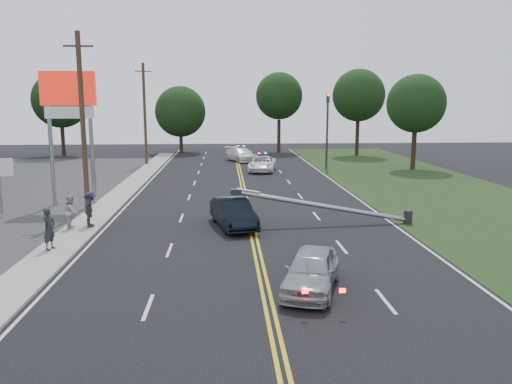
{
  "coord_description": "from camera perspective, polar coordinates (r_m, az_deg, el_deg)",
  "views": [
    {
      "loc": [
        -1.3,
        -16.56,
        6.16
      ],
      "look_at": [
        0.25,
        8.31,
        1.7
      ],
      "focal_mm": 35.0,
      "sensor_mm": 36.0,
      "label": 1
    }
  ],
  "objects": [
    {
      "name": "bystander_c",
      "position": [
        26.08,
        -18.44,
        -1.85
      ],
      "size": [
        0.9,
        1.23,
        1.7
      ],
      "primitive_type": "imported",
      "rotation": [
        0.0,
        0.0,
        1.84
      ],
      "color": "#161B38",
      "rests_on": "sidewalk"
    },
    {
      "name": "fallen_streetlight",
      "position": [
        25.7,
        8.84,
        -1.74
      ],
      "size": [
        9.36,
        0.44,
        1.91
      ],
      "color": "#2D2D30",
      "rests_on": "ground"
    },
    {
      "name": "tree_7",
      "position": [
        63.29,
        2.66,
        10.89
      ],
      "size": [
        5.84,
        5.84,
        9.93
      ],
      "color": "black",
      "rests_on": "ground"
    },
    {
      "name": "emergency_b",
      "position": [
        53.44,
        -1.73,
        4.33
      ],
      "size": [
        3.83,
        5.49,
        1.48
      ],
      "primitive_type": "imported",
      "rotation": [
        0.0,
        0.0,
        0.39
      ],
      "color": "white",
      "rests_on": "ground"
    },
    {
      "name": "centerline_yellow",
      "position": [
        27.29,
        -0.75,
        -2.87
      ],
      "size": [
        0.36,
        80.0,
        0.0
      ],
      "primitive_type": "cube",
      "color": "gold",
      "rests_on": "ground"
    },
    {
      "name": "ground",
      "position": [
        17.71,
        0.87,
        -10.2
      ],
      "size": [
        120.0,
        120.0,
        0.0
      ],
      "primitive_type": "plane",
      "color": "black",
      "rests_on": "ground"
    },
    {
      "name": "pylon_sign",
      "position": [
        31.91,
        -20.6,
        9.22
      ],
      "size": [
        3.2,
        0.35,
        8.0
      ],
      "color": "gray",
      "rests_on": "ground"
    },
    {
      "name": "bystander_a",
      "position": [
        22.49,
        -22.56,
        -3.9
      ],
      "size": [
        0.6,
        0.74,
        1.77
      ],
      "primitive_type": "imported",
      "rotation": [
        0.0,
        0.0,
        1.26
      ],
      "color": "#23242A",
      "rests_on": "sidewalk"
    },
    {
      "name": "bystander_d",
      "position": [
        25.84,
        -18.57,
        -1.96
      ],
      "size": [
        0.48,
        1.03,
        1.72
      ],
      "primitive_type": "imported",
      "rotation": [
        0.0,
        0.0,
        1.63
      ],
      "color": "#574845",
      "rests_on": "sidewalk"
    },
    {
      "name": "tree_6",
      "position": [
        63.42,
        -8.65,
        9.06
      ],
      "size": [
        6.27,
        6.27,
        8.22
      ],
      "color": "black",
      "rests_on": "ground"
    },
    {
      "name": "tree_5",
      "position": [
        62.98,
        -21.46,
        9.75
      ],
      "size": [
        6.42,
        6.42,
        9.69
      ],
      "color": "black",
      "rests_on": "ground"
    },
    {
      "name": "bystander_b",
      "position": [
        25.88,
        -20.32,
        -2.11
      ],
      "size": [
        0.69,
        0.86,
        1.66
      ],
      "primitive_type": "imported",
      "rotation": [
        0.0,
        0.0,
        1.65
      ],
      "color": "#A5A5AA",
      "rests_on": "sidewalk"
    },
    {
      "name": "traffic_signal",
      "position": [
        47.57,
        8.15,
        7.7
      ],
      "size": [
        0.28,
        0.41,
        7.05
      ],
      "color": "#2D2D30",
      "rests_on": "ground"
    },
    {
      "name": "utility_pole_mid",
      "position": [
        29.65,
        -19.19,
        7.51
      ],
      "size": [
        1.6,
        0.28,
        10.0
      ],
      "color": "#382619",
      "rests_on": "ground"
    },
    {
      "name": "crashed_sedan",
      "position": [
        25.02,
        -2.61,
        -2.41
      ],
      "size": [
        2.51,
        4.64,
        1.45
      ],
      "primitive_type": "imported",
      "rotation": [
        0.0,
        0.0,
        0.23
      ],
      "color": "black",
      "rests_on": "ground"
    },
    {
      "name": "tree_9",
      "position": [
        48.91,
        17.84,
        9.58
      ],
      "size": [
        5.37,
        5.37,
        8.78
      ],
      "color": "black",
      "rests_on": "ground"
    },
    {
      "name": "waiting_sedan",
      "position": [
        16.85,
        6.34,
        -8.88
      ],
      "size": [
        2.78,
        4.31,
        1.37
      ],
      "primitive_type": "imported",
      "rotation": [
        0.0,
        0.0,
        -0.32
      ],
      "color": "#9DA0A4",
      "rests_on": "ground"
    },
    {
      "name": "sidewalk",
      "position": [
        28.16,
        -18.11,
        -2.87
      ],
      "size": [
        1.8,
        70.0,
        0.12
      ],
      "primitive_type": "cube",
      "color": "gray",
      "rests_on": "ground"
    },
    {
      "name": "grass_verge",
      "position": [
        31.02,
        25.04,
        -2.26
      ],
      "size": [
        12.0,
        80.0,
        0.01
      ],
      "primitive_type": "cube",
      "color": "black",
      "rests_on": "ground"
    },
    {
      "name": "emergency_a",
      "position": [
        45.53,
        0.73,
        3.24
      ],
      "size": [
        3.05,
        5.2,
        1.36
      ],
      "primitive_type": "imported",
      "rotation": [
        0.0,
        0.0,
        -0.17
      ],
      "color": "white",
      "rests_on": "ground"
    },
    {
      "name": "tree_8",
      "position": [
        60.3,
        11.65,
        10.76
      ],
      "size": [
        6.08,
        6.08,
        10.06
      ],
      "color": "black",
      "rests_on": "ground"
    },
    {
      "name": "utility_pole_far",
      "position": [
        51.18,
        -12.59,
        8.71
      ],
      "size": [
        1.6,
        0.28,
        10.0
      ],
      "color": "#382619",
      "rests_on": "ground"
    }
  ]
}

